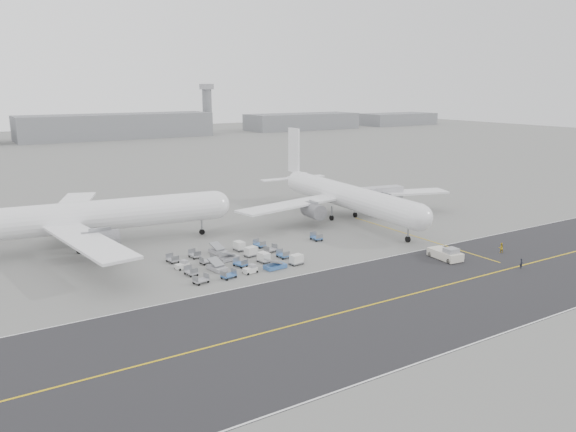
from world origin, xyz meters
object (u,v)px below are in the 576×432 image
control_tower (207,108)px  pushback_tug (446,254)px  jet_bridge (371,195)px  ground_crew_a (521,264)px  airliner_a (77,218)px  airliner_b (345,195)px  ground_crew_b (501,248)px

control_tower → pushback_tug: 284.50m
jet_bridge → ground_crew_a: (-5.46, -45.23, -3.74)m
airliner_a → airliner_b: bearing=-90.8°
pushback_tug → airliner_a: bearing=146.7°
airliner_b → jet_bridge: (8.65, 0.90, -0.93)m
pushback_tug → jet_bridge: 37.12m
airliner_a → ground_crew_a: 79.58m
ground_crew_a → pushback_tug: bearing=108.0°
control_tower → ground_crew_a: size_ratio=17.85×
pushback_tug → ground_crew_a: (6.76, -10.37, -0.09)m
control_tower → airliner_b: (-72.96, -239.62, -10.71)m
control_tower → jet_bridge: 247.51m
control_tower → ground_crew_a: bearing=-103.8°
jet_bridge → ground_crew_a: jet_bridge is taller
pushback_tug → airliner_b: bearing=88.5°
jet_bridge → ground_crew_b: (-0.51, -37.36, -3.68)m
airliner_b → ground_crew_b: bearing=-73.9°
control_tower → ground_crew_a: (-69.78, -283.95, -15.38)m
control_tower → jet_bridge: control_tower is taller
jet_bridge → airliner_a: bearing=-175.6°
ground_crew_a → airliner_b: bearing=79.0°
control_tower → ground_crew_b: bearing=-103.2°
pushback_tug → jet_bridge: (12.23, 34.86, 3.65)m
pushback_tug → jet_bridge: size_ratio=0.47×
jet_bridge → ground_crew_a: bearing=-86.8°
control_tower → airliner_a: bearing=-119.2°
ground_crew_a → jet_bridge: bearing=68.0°
airliner_a → ground_crew_b: 78.74m
jet_bridge → pushback_tug: bearing=-99.2°
jet_bridge → airliner_b: bearing=-164.0°
jet_bridge → control_tower: bearing=85.0°
airliner_b → jet_bridge: 8.74m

